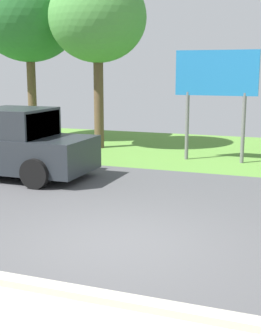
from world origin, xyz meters
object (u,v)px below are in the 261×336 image
object	(u,v)px
tree_right_mid	(29,15)
roadside_billboard	(216,81)
pickup_truck	(2,144)
tree_left_far	(98,18)

from	to	relation	value
tree_right_mid	roadside_billboard	bearing A→B (deg)	-15.50
pickup_truck	tree_right_mid	distance (m)	8.21
pickup_truck	roadside_billboard	size ratio (longest dim) A/B	1.49
roadside_billboard	tree_right_mid	world-z (taller)	tree_right_mid
pickup_truck	roadside_billboard	world-z (taller)	roadside_billboard
roadside_billboard	tree_left_far	size ratio (longest dim) A/B	0.55
pickup_truck	tree_left_far	bearing A→B (deg)	80.49
roadside_billboard	tree_right_mid	size ratio (longest dim) A/B	0.50
tree_right_mid	pickup_truck	bearing A→B (deg)	-65.10
tree_left_far	roadside_billboard	bearing A→B (deg)	-14.41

